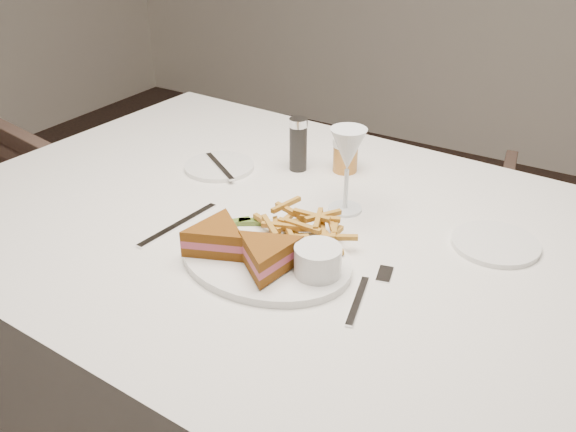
# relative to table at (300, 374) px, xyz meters

# --- Properties ---
(table) EXTENTS (1.56, 1.08, 0.75)m
(table) POSITION_rel_table_xyz_m (0.00, 0.00, 0.00)
(table) COLOR silver
(table) RESTS_ON ground
(chair_far) EXTENTS (0.65, 0.62, 0.58)m
(chair_far) POSITION_rel_table_xyz_m (-0.07, 0.87, -0.08)
(chair_far) COLOR #4C382F
(chair_far) RESTS_ON ground
(table_setting) EXTENTS (0.80, 0.63, 0.18)m
(table_setting) POSITION_rel_table_xyz_m (0.01, -0.04, 0.41)
(table_setting) COLOR white
(table_setting) RESTS_ON table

